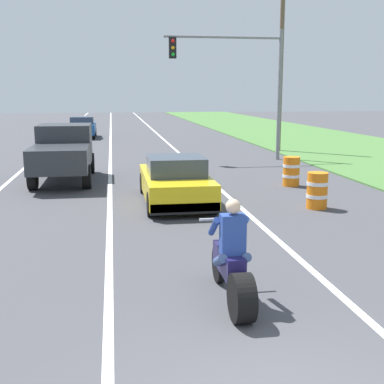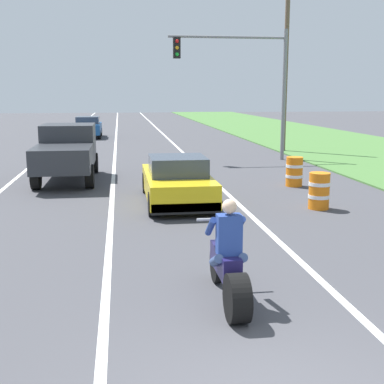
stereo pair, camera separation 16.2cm
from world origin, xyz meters
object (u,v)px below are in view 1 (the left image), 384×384
Objects in this scene: traffic_light_mast_near at (243,72)px; distant_car_far_ahead at (83,127)px; motorcycle_with_rider at (232,267)px; construction_barrel_nearest at (317,190)px; construction_barrel_mid at (291,171)px; pickup_truck_left_lane_dark_grey at (63,150)px; sports_car_yellow at (175,181)px.

traffic_light_mast_near is 1.50× the size of distant_car_far_ahead.
construction_barrel_nearest is at bearing 57.60° from motorcycle_with_rider.
construction_barrel_nearest is at bearing -98.09° from construction_barrel_mid.
traffic_light_mast_near reaches higher than distant_car_far_ahead.
construction_barrel_mid is (4.30, 9.43, -0.09)m from motorcycle_with_rider.
pickup_truck_left_lane_dark_grey is 9.55m from traffic_light_mast_near.
pickup_truck_left_lane_dark_grey is (-3.51, 4.36, 0.48)m from sports_car_yellow.
motorcycle_with_rider is 0.37× the size of traffic_light_mast_near.
motorcycle_with_rider is at bearing -104.86° from traffic_light_mast_near.
motorcycle_with_rider is 7.30m from sports_car_yellow.
pickup_truck_left_lane_dark_grey reaches higher than construction_barrel_mid.
traffic_light_mast_near is at bearing 75.14° from motorcycle_with_rider.
motorcycle_with_rider is at bearing -90.38° from sports_car_yellow.
motorcycle_with_rider is 30.23m from distant_car_far_ahead.
sports_car_yellow is at bearing -115.38° from traffic_light_mast_near.
distant_car_far_ahead is (-0.30, 18.34, -0.33)m from pickup_truck_left_lane_dark_grey.
pickup_truck_left_lane_dark_grey is (-3.46, 11.66, 0.51)m from motorcycle_with_rider.
pickup_truck_left_lane_dark_grey is 1.20× the size of distant_car_far_ahead.
pickup_truck_left_lane_dark_grey is at bearing -89.05° from distant_car_far_ahead.
construction_barrel_nearest is at bearing -92.91° from traffic_light_mast_near.
distant_car_far_ahead is at bearing 107.51° from construction_barrel_nearest.
construction_barrel_nearest is (3.76, -1.30, -0.13)m from sports_car_yellow.
traffic_light_mast_near is at bearing 89.70° from construction_barrel_mid.
sports_car_yellow is 0.90× the size of pickup_truck_left_lane_dark_grey.
sports_car_yellow is 0.72× the size of traffic_light_mast_near.
pickup_truck_left_lane_dark_grey is 8.09m from construction_barrel_mid.
pickup_truck_left_lane_dark_grey is 18.35m from distant_car_far_ahead.
distant_car_far_ahead is at bearing 120.63° from traffic_light_mast_near.
traffic_light_mast_near reaches higher than construction_barrel_nearest.
traffic_light_mast_near is (4.33, 16.33, 3.46)m from motorcycle_with_rider.
pickup_truck_left_lane_dark_grey is 4.80× the size of construction_barrel_nearest.
distant_car_far_ahead is at bearing 97.15° from motorcycle_with_rider.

